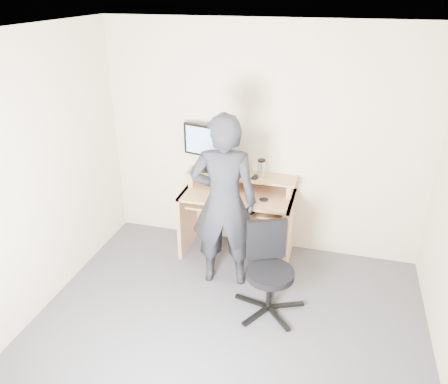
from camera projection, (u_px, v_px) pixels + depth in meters
The scene contains 14 objects.
ground at pixel (219, 348), 3.70m from camera, with size 3.50×3.50×0.00m, color #535257.
back_wall at pixel (263, 142), 4.67m from camera, with size 3.50×0.02×2.50m, color beige.
ceiling at pixel (217, 37), 2.61m from camera, with size 3.50×3.50×0.02m, color white.
desk at pixel (239, 207), 4.83m from camera, with size 1.20×0.60×0.91m.
monitor at pixel (206, 144), 4.70m from camera, with size 0.54×0.16×0.52m.
external_drive at pixel (231, 163), 4.77m from camera, with size 0.07×0.13×0.20m, color black.
travel_mug at pixel (261, 169), 4.64m from camera, with size 0.08×0.08×0.18m, color silver.
smartphone at pixel (255, 177), 4.67m from camera, with size 0.07×0.13×0.01m, color black.
charger at pixel (230, 174), 4.70m from camera, with size 0.04×0.04×0.04m, color black.
headphones at pixel (219, 169), 4.87m from camera, with size 0.16×0.16×0.02m, color silver.
keyboard at pixel (238, 205), 4.63m from camera, with size 0.46×0.18×0.03m, color black.
mouse at pixel (264, 199), 4.51m from camera, with size 0.10×0.06×0.04m, color black.
office_chair at pixel (269, 266), 3.99m from camera, with size 0.66×0.65×0.84m.
person at pixel (224, 203), 4.18m from camera, with size 0.65×0.43×1.78m, color black.
Camera 1 is at (0.77, -2.65, 2.80)m, focal length 35.00 mm.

